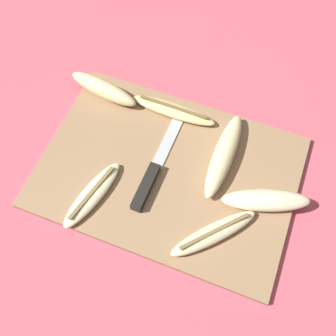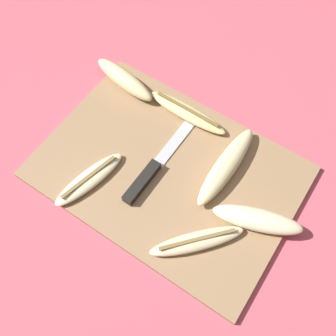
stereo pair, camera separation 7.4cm
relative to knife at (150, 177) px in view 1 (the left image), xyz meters
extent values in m
plane|color=#C65160|center=(0.02, 0.03, -0.02)|extent=(4.00, 4.00, 0.00)
cube|color=#997551|center=(0.02, 0.03, -0.01)|extent=(0.48, 0.34, 0.01)
cube|color=black|center=(0.00, -0.02, 0.00)|extent=(0.02, 0.10, 0.02)
cube|color=#B7BABF|center=(0.00, 0.09, -0.01)|extent=(0.02, 0.13, 0.00)
ellipsoid|color=beige|center=(-0.09, -0.07, 0.00)|extent=(0.07, 0.16, 0.02)
cube|color=olive|center=(-0.09, -0.07, 0.01)|extent=(0.03, 0.12, 0.00)
ellipsoid|color=beige|center=(0.21, 0.03, 0.01)|extent=(0.16, 0.09, 0.03)
ellipsoid|color=beige|center=(0.14, -0.06, 0.00)|extent=(0.14, 0.15, 0.02)
cube|color=olive|center=(0.14, -0.06, 0.01)|extent=(0.09, 0.10, 0.00)
ellipsoid|color=#DBC684|center=(-0.01, 0.16, 0.00)|extent=(0.18, 0.04, 0.02)
cube|color=brown|center=(-0.01, 0.16, 0.02)|extent=(0.14, 0.01, 0.00)
ellipsoid|color=beige|center=(-0.17, 0.15, 0.01)|extent=(0.16, 0.06, 0.04)
ellipsoid|color=beige|center=(0.11, 0.09, 0.01)|extent=(0.04, 0.19, 0.03)
camera|label=1|loc=(0.15, -0.28, 0.66)|focal=42.00mm
camera|label=2|loc=(0.21, -0.25, 0.66)|focal=42.00mm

